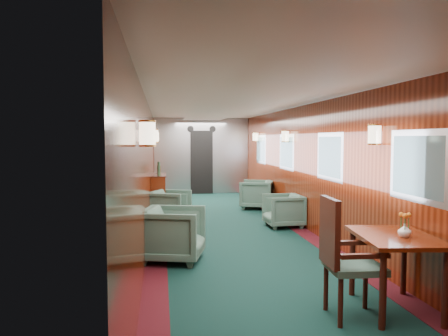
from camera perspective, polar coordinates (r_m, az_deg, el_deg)
name	(u,v)px	position (r m, az deg, el deg)	size (l,w,h in m)	color
room	(231,145)	(7.98, 0.92, 3.04)	(12.00, 12.10, 2.40)	#0C2B25
bulkhead	(201,156)	(13.86, -2.96, 1.53)	(2.98, 0.17, 2.39)	#A7A9AE
windows_right	(305,154)	(8.59, 10.50, 1.80)	(0.02, 8.60, 0.80)	silver
wall_sconces	(226,137)	(8.54, 0.32, 4.14)	(2.97, 7.97, 0.25)	#FFEFC6
dining_table	(395,247)	(4.81, 21.44, -9.61)	(0.85, 1.12, 0.78)	#63210D
side_chair	(343,253)	(4.45, 15.29, -10.69)	(0.56, 0.58, 1.18)	#1A3E36
credenza	(158,195)	(9.90, -8.58, -3.52)	(0.33, 1.06, 1.23)	#63210D
flower_vase	(405,231)	(4.70, 22.53, -7.56)	(0.13, 0.13, 0.13)	white
armchair_left_near	(173,234)	(6.35, -6.65, -8.57)	(0.82, 0.85, 0.77)	#1A3E36
armchair_left_far	(170,207)	(9.09, -7.09, -5.06)	(0.73, 0.76, 0.69)	#1A3E36
armchair_right_near	(283,211)	(8.75, 7.74, -5.54)	(0.70, 0.72, 0.65)	#1A3E36
armchair_right_far	(257,194)	(10.95, 4.27, -3.45)	(0.76, 0.79, 0.71)	#1A3E36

